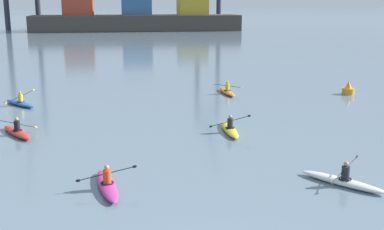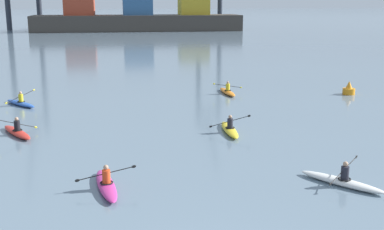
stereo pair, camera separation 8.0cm
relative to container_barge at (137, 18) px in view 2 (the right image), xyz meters
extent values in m
cube|color=#38332D|center=(0.22, 0.00, -1.09)|extent=(46.42, 9.70, 3.53)
cube|color=#993823|center=(-12.54, 0.00, 3.06)|extent=(6.50, 6.79, 4.79)
cube|color=#2D5684|center=(0.22, 0.00, 3.04)|extent=(6.50, 6.79, 4.74)
cube|color=#B29323|center=(12.99, 0.00, 2.63)|extent=(6.50, 6.79, 3.92)
cylinder|color=orange|center=(12.07, -79.79, -2.63)|extent=(0.90, 0.90, 0.45)
cone|color=orange|center=(12.07, -79.79, -2.13)|extent=(0.50, 0.49, 0.55)
ellipsoid|color=#C13384|center=(-5.34, -95.94, -2.73)|extent=(1.13, 3.45, 0.26)
torus|color=black|center=(-5.33, -96.03, -2.59)|extent=(0.56, 0.56, 0.05)
cylinder|color=#DB471E|center=(-5.33, -96.03, -2.35)|extent=(0.30, 0.30, 0.50)
sphere|color=tan|center=(-5.33, -96.03, -2.00)|extent=(0.19, 0.19, 0.19)
cylinder|color=black|center=(-5.34, -95.98, -2.25)|extent=(2.06, 0.36, 0.34)
ellipsoid|color=black|center=(-6.36, -96.15, -2.40)|extent=(0.20, 0.07, 0.14)
ellipsoid|color=black|center=(-4.31, -95.82, -2.09)|extent=(0.20, 0.07, 0.14)
ellipsoid|color=yellow|center=(0.96, -88.86, -2.73)|extent=(0.70, 3.42, 0.26)
torus|color=black|center=(0.96, -88.96, -2.59)|extent=(0.50, 0.50, 0.05)
cylinder|color=#23232D|center=(0.96, -88.96, -2.35)|extent=(0.30, 0.30, 0.50)
sphere|color=tan|center=(0.96, -88.96, -2.00)|extent=(0.19, 0.19, 0.19)
cylinder|color=black|center=(0.96, -88.91, -2.25)|extent=(2.05, 0.09, 0.54)
ellipsoid|color=black|center=(-0.06, -88.88, -2.50)|extent=(0.20, 0.05, 0.15)
ellipsoid|color=black|center=(1.97, -88.94, -1.99)|extent=(0.20, 0.05, 0.15)
ellipsoid|color=silver|center=(3.41, -96.92, -2.73)|extent=(2.58, 3.04, 0.26)
torus|color=black|center=(3.48, -97.00, -2.59)|extent=(0.69, 0.69, 0.05)
cylinder|color=#23232D|center=(3.48, -97.00, -2.35)|extent=(0.30, 0.30, 0.50)
sphere|color=tan|center=(3.48, -97.00, -2.00)|extent=(0.19, 0.19, 0.19)
cylinder|color=black|center=(3.44, -96.96, -2.25)|extent=(1.62, 1.29, 0.59)
ellipsoid|color=black|center=(2.65, -97.59, -2.52)|extent=(0.18, 0.16, 0.15)
ellipsoid|color=black|center=(4.24, -96.33, -1.97)|extent=(0.18, 0.16, 0.15)
ellipsoid|color=red|center=(-10.04, -87.68, -2.73)|extent=(2.22, 3.25, 0.26)
torus|color=black|center=(-9.99, -87.77, -2.59)|extent=(0.67, 0.67, 0.05)
cylinder|color=black|center=(-9.99, -87.77, -2.35)|extent=(0.30, 0.30, 0.50)
sphere|color=tan|center=(-9.99, -87.77, -2.00)|extent=(0.19, 0.19, 0.19)
cylinder|color=black|center=(-10.01, -87.72, -2.25)|extent=(1.74, 1.02, 0.75)
ellipsoid|color=yellow|center=(-9.16, -87.23, -2.61)|extent=(0.20, 0.14, 0.16)
ellipsoid|color=#2856B2|center=(-11.20, -80.14, -2.73)|extent=(2.58, 3.04, 0.26)
torus|color=black|center=(-11.14, -80.22, -2.59)|extent=(0.69, 0.69, 0.05)
cylinder|color=gold|center=(-11.14, -80.22, -2.35)|extent=(0.30, 0.30, 0.50)
sphere|color=tan|center=(-11.14, -80.22, -2.00)|extent=(0.19, 0.19, 0.19)
cylinder|color=black|center=(-11.17, -80.18, -2.25)|extent=(1.61, 1.28, 0.63)
ellipsoid|color=yellow|center=(-11.96, -80.81, -2.55)|extent=(0.18, 0.16, 0.16)
ellipsoid|color=yellow|center=(-10.38, -79.56, -1.95)|extent=(0.18, 0.16, 0.16)
ellipsoid|color=orange|center=(3.26, -78.16, -2.73)|extent=(0.80, 3.43, 0.26)
torus|color=black|center=(3.27, -78.25, -2.59)|extent=(0.52, 0.52, 0.05)
cylinder|color=gold|center=(3.27, -78.25, -2.35)|extent=(0.30, 0.30, 0.50)
sphere|color=tan|center=(3.27, -78.25, -2.00)|extent=(0.19, 0.19, 0.19)
cylinder|color=black|center=(3.26, -78.21, -2.25)|extent=(2.07, 0.16, 0.38)
ellipsoid|color=yellow|center=(2.23, -78.27, -2.07)|extent=(0.20, 0.05, 0.14)
ellipsoid|color=yellow|center=(4.30, -78.14, -2.42)|extent=(0.20, 0.05, 0.14)
camera|label=1|loc=(-4.88, -113.22, 3.93)|focal=45.86mm
camera|label=2|loc=(-4.80, -113.23, 3.93)|focal=45.86mm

